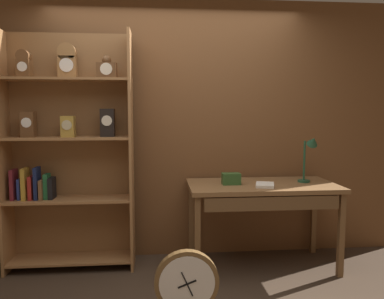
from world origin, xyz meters
name	(u,v)px	position (x,y,z in m)	size (l,w,h in m)	color
back_wood_panel	(174,130)	(0.00, 1.32, 1.30)	(4.80, 0.05, 2.60)	brown
bookshelf	(67,150)	(-1.02, 1.07, 1.13)	(1.18, 0.32, 2.22)	#9E6B3D
workbench	(263,193)	(0.81, 0.88, 0.72)	(1.39, 0.69, 0.81)	brown
desk_lamp	(310,152)	(1.27, 0.92, 1.10)	(0.17, 0.18, 0.47)	#1E472D
toolbox_small	(231,179)	(0.51, 0.90, 0.86)	(0.17, 0.10, 0.11)	#2D5123
open_repair_manual	(265,185)	(0.80, 0.79, 0.82)	(0.16, 0.22, 0.03)	silver
round_clock_large	(187,284)	(0.03, 0.06, 0.26)	(0.47, 0.11, 0.51)	brown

